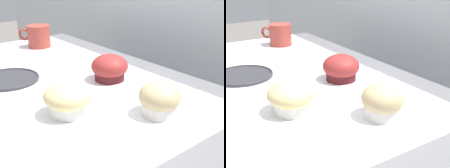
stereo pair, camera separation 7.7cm
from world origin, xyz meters
TOP-DOWN VIEW (x-y plane):
  - wall_back at (0.00, 0.60)m, footprint 3.20×0.10m
  - muffin_front_center at (0.12, 0.11)m, footprint 0.11×0.11m
  - muffin_back_left at (0.37, 0.05)m, footprint 0.10×0.10m
  - muffin_back_right at (0.24, -0.11)m, footprint 0.11×0.11m
  - coffee_cup at (-0.35, 0.12)m, footprint 0.12×0.10m
  - serving_plate at (-0.06, -0.13)m, footprint 0.18×0.18m

SIDE VIEW (x-z plane):
  - wall_back at x=0.00m, z-range 0.00..1.80m
  - serving_plate at x=-0.06m, z-range 0.95..0.96m
  - muffin_front_center at x=0.12m, z-range 0.95..1.02m
  - muffin_back_left at x=0.37m, z-range 0.95..1.02m
  - muffin_back_right at x=0.24m, z-range 0.95..1.02m
  - coffee_cup at x=-0.35m, z-range 0.95..1.04m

